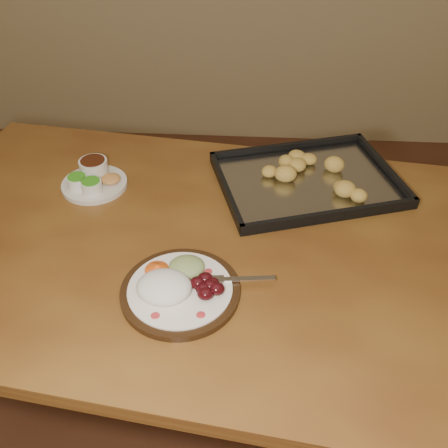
{
  "coord_description": "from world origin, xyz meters",
  "views": [
    {
      "loc": [
        0.16,
        -0.7,
        1.54
      ],
      "look_at": [
        0.1,
        0.22,
        0.77
      ],
      "focal_mm": 40.0,
      "sensor_mm": 36.0,
      "label": 1
    }
  ],
  "objects": [
    {
      "name": "baking_tray",
      "position": [
        0.32,
        0.43,
        0.77
      ],
      "size": [
        0.55,
        0.47,
        0.05
      ],
      "rotation": [
        0.0,
        0.0,
        0.3
      ],
      "color": "black",
      "rests_on": "dining_table"
    },
    {
      "name": "dining_table",
      "position": [
        0.05,
        0.18,
        0.65
      ],
      "size": [
        1.61,
        1.09,
        0.75
      ],
      "rotation": [
        0.0,
        0.0,
        -0.13
      ],
      "color": "brown",
      "rests_on": "ground"
    },
    {
      "name": "dinner_plate",
      "position": [
        0.02,
        0.01,
        0.77
      ],
      "size": [
        0.33,
        0.25,
        0.06
      ],
      "rotation": [
        0.0,
        0.0,
        0.24
      ],
      "color": "black",
      "rests_on": "dining_table"
    },
    {
      "name": "condiment_saucer",
      "position": [
        -0.26,
        0.39,
        0.77
      ],
      "size": [
        0.18,
        0.18,
        0.06
      ],
      "rotation": [
        0.0,
        0.0,
        -0.09
      ],
      "color": "silver",
      "rests_on": "dining_table"
    }
  ]
}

